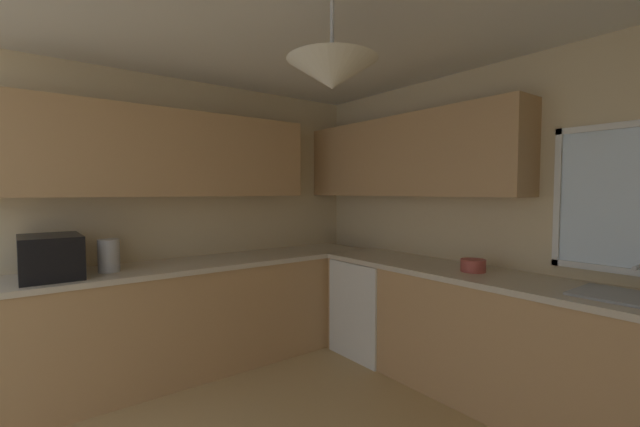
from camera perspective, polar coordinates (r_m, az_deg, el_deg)
The scene contains 8 objects.
room_shell at distance 2.61m, azimuth 4.67°, elevation 8.06°, with size 4.23×3.60×2.53m.
counter_run_left at distance 3.65m, azimuth -16.41°, elevation -13.51°, with size 0.65×3.21×0.90m.
counter_run_back at distance 3.16m, azimuth 25.85°, elevation -16.38°, with size 3.32×0.65×0.90m.
dishwasher at distance 3.86m, azimuth 7.76°, elevation -12.84°, with size 0.60×0.60×0.86m, color white.
microwave at distance 3.31m, azimuth -33.78°, elevation -5.07°, with size 0.48×0.36×0.29m, color black.
kettle at distance 3.33m, azimuth -27.64°, elevation -5.29°, with size 0.15×0.15×0.24m, color #B7B7BC.
sink_assembly at distance 2.82m, azimuth 38.06°, elevation -9.30°, with size 0.57×0.40×0.19m.
bowl at distance 3.18m, azimuth 20.80°, elevation -6.87°, with size 0.18×0.18×0.09m, color #B74C42.
Camera 1 is at (1.53, -1.24, 1.49)m, focal length 22.68 mm.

